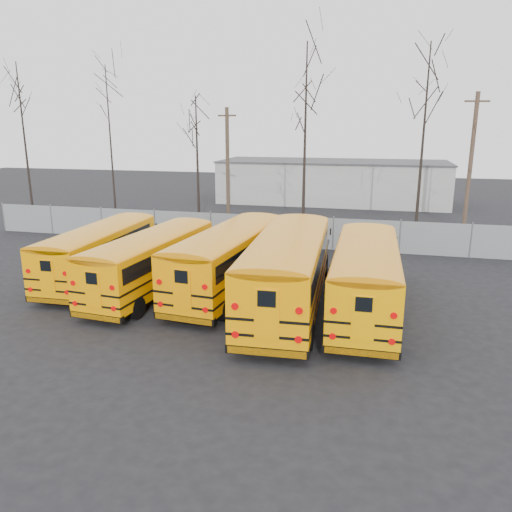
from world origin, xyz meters
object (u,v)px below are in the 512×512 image
(bus_a, at_px, (101,248))
(utility_pole_left, at_px, (228,167))
(bus_d, at_px, (288,265))
(utility_pole_right, at_px, (471,161))
(bus_e, at_px, (366,272))
(bus_c, at_px, (231,254))
(bus_b, at_px, (154,257))

(bus_a, xyz_separation_m, utility_pole_left, (2.23, 14.33, 2.88))
(bus_d, bearing_deg, utility_pole_right, 60.33)
(utility_pole_left, height_order, utility_pole_right, utility_pole_right)
(utility_pole_right, bearing_deg, bus_e, -122.57)
(bus_a, distance_m, bus_e, 13.04)
(bus_d, relative_size, bus_e, 1.10)
(utility_pole_left, bearing_deg, bus_c, -53.15)
(bus_c, height_order, bus_d, bus_d)
(bus_b, relative_size, bus_e, 0.95)
(bus_c, xyz_separation_m, utility_pole_right, (12.69, 17.52, 3.23))
(utility_pole_right, bearing_deg, bus_c, -139.31)
(utility_pole_left, bearing_deg, bus_a, -79.49)
(bus_e, height_order, utility_pole_right, utility_pole_right)
(bus_e, bearing_deg, bus_d, -175.03)
(bus_b, xyz_separation_m, bus_e, (9.59, -0.45, 0.11))
(bus_c, bearing_deg, bus_d, -23.72)
(bus_a, distance_m, bus_b, 3.54)
(bus_a, xyz_separation_m, bus_d, (9.80, -1.89, 0.31))
(bus_b, height_order, bus_e, bus_e)
(bus_e, distance_m, utility_pole_left, 19.36)
(utility_pole_left, bearing_deg, utility_pole_right, 29.14)
(bus_a, bearing_deg, bus_d, -12.37)
(bus_b, distance_m, utility_pole_right, 24.72)
(bus_c, relative_size, utility_pole_left, 1.27)
(bus_a, height_order, bus_e, bus_e)
(bus_b, bearing_deg, bus_e, 2.29)
(bus_d, xyz_separation_m, utility_pole_left, (-7.57, 16.21, 2.57))
(utility_pole_left, bearing_deg, bus_b, -66.46)
(bus_c, xyz_separation_m, bus_e, (6.13, -1.34, -0.02))
(bus_d, relative_size, utility_pole_left, 1.37)
(bus_d, distance_m, utility_pole_left, 18.08)
(bus_e, xyz_separation_m, utility_pole_left, (-10.71, 15.89, 2.74))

